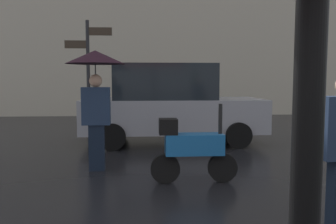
% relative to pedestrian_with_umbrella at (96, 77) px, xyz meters
% --- Properties ---
extents(pedestrian_with_umbrella, '(1.03, 1.03, 2.11)m').
position_rel_pedestrian_with_umbrella_xyz_m(pedestrian_with_umbrella, '(0.00, 0.00, 0.00)').
color(pedestrian_with_umbrella, black).
rests_on(pedestrian_with_umbrella, ground).
extents(parked_scooter, '(1.36, 0.32, 1.23)m').
position_rel_pedestrian_with_umbrella_xyz_m(parked_scooter, '(1.56, -0.89, -1.10)').
color(parked_scooter, black).
rests_on(parked_scooter, ground).
extents(parked_car_left, '(4.50, 2.06, 1.99)m').
position_rel_pedestrian_with_umbrella_xyz_m(parked_car_left, '(1.51, 2.69, -0.66)').
color(parked_car_left, gray).
rests_on(parked_car_left, ground).
extents(street_signpost, '(1.08, 0.08, 2.97)m').
position_rel_pedestrian_with_umbrella_xyz_m(street_signpost, '(-0.43, 2.11, 0.14)').
color(street_signpost, black).
rests_on(street_signpost, ground).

